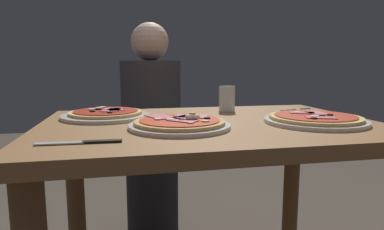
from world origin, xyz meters
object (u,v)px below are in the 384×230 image
object	(u,v)px
pizza_across_right	(106,114)
water_glass_near	(227,100)
dining_table	(210,163)
knife	(85,142)
pizza_across_left	(315,119)
diner_person	(152,138)
pizza_foreground	(180,124)
fork	(293,109)

from	to	relation	value
pizza_across_right	water_glass_near	xyz separation A→B (m)	(0.47, 0.07, 0.03)
dining_table	pizza_across_right	world-z (taller)	pizza_across_right
water_glass_near	knife	xyz separation A→B (m)	(-0.49, -0.47, -0.04)
pizza_across_left	knife	distance (m)	0.70
knife	diner_person	bearing A→B (deg)	76.80
pizza_across_right	knife	bearing A→B (deg)	-93.92
pizza_foreground	pizza_across_right	bearing A→B (deg)	132.06
pizza_across_left	diner_person	size ratio (longest dim) A/B	0.27
fork	knife	distance (m)	0.89
pizza_foreground	pizza_across_right	size ratio (longest dim) A/B	0.98
diner_person	pizza_foreground	bearing A→B (deg)	91.12
pizza_foreground	knife	bearing A→B (deg)	-149.34
dining_table	pizza_foreground	world-z (taller)	pizza_foreground
fork	knife	world-z (taller)	knife
dining_table	water_glass_near	distance (m)	0.32
dining_table	fork	size ratio (longest dim) A/B	6.92
diner_person	pizza_across_left	bearing A→B (deg)	118.07
pizza_across_left	pizza_across_right	bearing A→B (deg)	159.21
pizza_across_right	fork	distance (m)	0.75
fork	knife	size ratio (longest dim) A/B	0.79
pizza_foreground	pizza_across_left	world-z (taller)	pizza_foreground
pizza_foreground	dining_table	bearing A→B (deg)	38.24
pizza_across_right	knife	size ratio (longest dim) A/B	1.56
pizza_across_left	fork	bearing A→B (deg)	73.07
pizza_across_left	fork	world-z (taller)	pizza_across_left
dining_table	water_glass_near	size ratio (longest dim) A/B	10.60
fork	diner_person	size ratio (longest dim) A/B	0.13
pizza_across_left	pizza_across_right	world-z (taller)	same
dining_table	knife	xyz separation A→B (m)	(-0.36, -0.24, 0.14)
pizza_across_left	diner_person	world-z (taller)	diner_person
dining_table	water_glass_near	world-z (taller)	water_glass_near
pizza_foreground	pizza_across_left	bearing A→B (deg)	-0.47
dining_table	fork	bearing A→B (deg)	26.42
pizza_foreground	water_glass_near	distance (m)	0.40
pizza_foreground	water_glass_near	xyz separation A→B (m)	(0.25, 0.32, 0.03)
water_glass_near	diner_person	xyz separation A→B (m)	(-0.26, 0.52, -0.26)
dining_table	pizza_across_right	xyz separation A→B (m)	(-0.34, 0.15, 0.15)
pizza_across_left	water_glass_near	size ratio (longest dim) A/B	3.14
fork	diner_person	bearing A→B (deg)	134.69
pizza_foreground	knife	distance (m)	0.29
pizza_across_right	pizza_foreground	bearing A→B (deg)	-47.94
water_glass_near	knife	distance (m)	0.68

